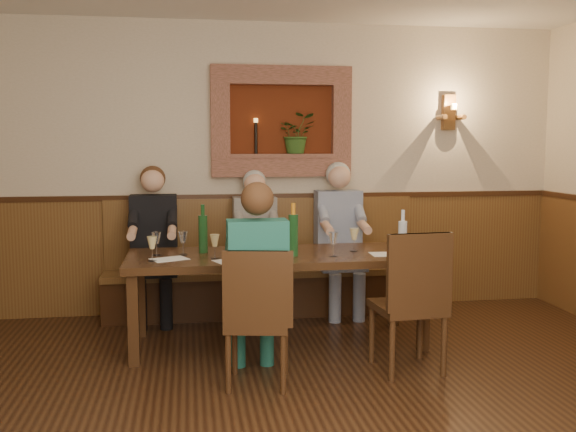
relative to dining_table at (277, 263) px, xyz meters
name	(u,v)px	position (x,y,z in m)	size (l,w,h in m)	color
room_shell	(326,94)	(0.00, -1.85, 1.21)	(6.04, 6.04, 2.82)	beige
wainscoting	(325,342)	(0.00, -1.85, -0.09)	(6.02, 6.02, 1.15)	brown
wall_niche	(286,126)	(0.24, 1.09, 1.13)	(1.36, 0.30, 1.06)	#571F0C
wall_sconce	(449,113)	(1.90, 1.08, 1.27)	(0.25, 0.20, 0.35)	brown
dining_table	(277,263)	(0.00, 0.00, 0.00)	(2.40, 0.90, 0.75)	#311D0E
bench	(263,280)	(0.00, 0.94, -0.35)	(3.00, 0.45, 1.11)	#381E0F
chair_near_left	(258,345)	(-0.26, -0.89, -0.40)	(0.49, 0.49, 0.95)	#311D0E
chair_near_right	(408,330)	(0.85, -0.78, -0.38)	(0.49, 0.49, 1.03)	#311D0E
person_bench_left	(154,258)	(-1.03, 0.84, -0.08)	(0.42, 0.52, 1.44)	black
person_bench_mid	(256,257)	(-0.08, 0.84, -0.10)	(0.41, 0.50, 1.39)	#595452
person_bench_right	(340,251)	(0.73, 0.84, -0.07)	(0.44, 0.54, 1.46)	navy
person_chair_front	(256,299)	(-0.25, -0.78, -0.10)	(0.40, 0.50, 1.39)	#194E58
spittoon_bucket	(258,238)	(-0.15, 0.02, 0.20)	(0.23, 0.23, 0.26)	red
wine_bottle_green_a	(293,234)	(0.12, -0.12, 0.25)	(0.09, 0.09, 0.42)	#19471E
wine_bottle_green_b	(203,233)	(-0.59, 0.14, 0.24)	(0.08, 0.08, 0.40)	#19471E
water_bottle	(403,238)	(0.96, -0.30, 0.23)	(0.08, 0.08, 0.37)	silver
tasting_sheet_a	(169,259)	(-0.86, -0.13, 0.08)	(0.27, 0.19, 0.00)	white
tasting_sheet_b	(271,257)	(-0.07, -0.16, 0.08)	(0.26, 0.18, 0.00)	white
tasting_sheet_c	(389,254)	(0.89, -0.18, 0.08)	(0.30, 0.21, 0.00)	white
tasting_sheet_d	(236,261)	(-0.35, -0.28, 0.08)	(0.31, 0.22, 0.00)	white
wine_glass_0	(152,249)	(-0.98, -0.20, 0.17)	(0.08, 0.08, 0.19)	#D5C17F
wine_glass_1	(183,243)	(-0.75, 0.06, 0.17)	(0.08, 0.08, 0.19)	white
wine_glass_2	(215,247)	(-0.51, -0.16, 0.17)	(0.08, 0.08, 0.19)	#D5C17F
wine_glass_3	(241,241)	(-0.28, 0.10, 0.17)	(0.08, 0.08, 0.19)	white
wine_glass_4	(274,246)	(-0.05, -0.18, 0.17)	(0.08, 0.08, 0.19)	#D5C17F
wine_glass_5	(290,239)	(0.13, 0.15, 0.17)	(0.08, 0.08, 0.19)	#D5C17F
wine_glass_6	(333,244)	(0.43, -0.19, 0.17)	(0.08, 0.08, 0.19)	white
wine_glass_7	(354,240)	(0.65, 0.01, 0.17)	(0.08, 0.08, 0.19)	#D5C17F
wine_glass_8	(403,241)	(1.02, -0.12, 0.17)	(0.08, 0.08, 0.19)	white
wine_glass_9	(261,248)	(-0.16, -0.30, 0.17)	(0.08, 0.08, 0.19)	#D5C17F
wine_glass_10	(157,244)	(-0.96, 0.05, 0.17)	(0.08, 0.08, 0.19)	white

